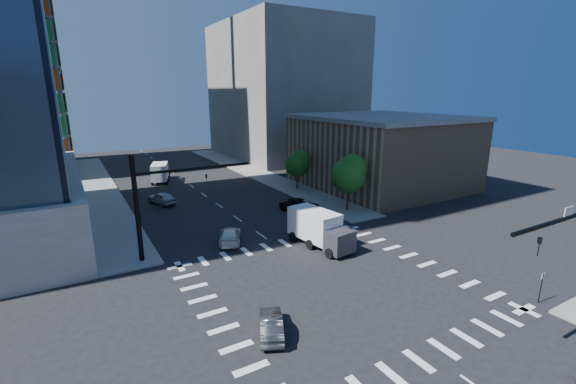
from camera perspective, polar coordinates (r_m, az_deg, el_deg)
ground at (r=29.63m, az=6.67°, el=-13.60°), size 160.00×160.00×0.00m
road_markings at (r=29.63m, az=6.67°, el=-13.60°), size 20.00×20.00×0.01m
sidewalk_ne at (r=68.46m, az=-5.01°, el=2.90°), size 5.00×60.00×0.15m
sidewalk_nw at (r=62.37m, az=-26.24°, el=0.25°), size 5.00×60.00×0.15m
commercial_building at (r=59.78m, az=13.51°, el=5.93°), size 20.50×22.50×10.60m
bg_building_ne at (r=87.03m, az=-0.67°, el=14.69°), size 24.00×30.00×28.00m
signal_mast_nw at (r=33.83m, az=-19.12°, el=-0.70°), size 10.20×0.40×9.00m
tree_south at (r=45.82m, az=9.14°, el=2.78°), size 4.16×4.16×6.82m
tree_north at (r=55.72m, az=1.54°, el=4.34°), size 3.54×3.52×5.78m
no_parking_sign at (r=31.70m, az=33.43°, el=-11.36°), size 0.30×0.06×2.20m
car_nb_far at (r=46.18m, az=1.97°, el=-2.01°), size 4.34×5.80×1.46m
car_sb_near at (r=37.37m, az=-8.59°, el=-6.34°), size 3.73×5.14×1.38m
car_sb_mid at (r=51.77m, az=-18.20°, el=-0.85°), size 3.15×4.91×1.56m
car_sb_cross at (r=24.10m, az=-2.52°, el=-19.02°), size 2.80×4.02×1.26m
box_truck_near at (r=35.72m, az=4.97°, el=-5.94°), size 3.43×6.52×3.27m
box_truck_far at (r=64.79m, az=-18.36°, el=2.67°), size 4.07×6.23×3.02m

